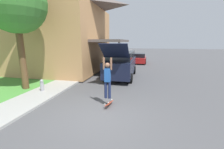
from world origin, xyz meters
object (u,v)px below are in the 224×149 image
Objects in this scene: suv_parked at (121,64)px; skateboarder at (108,78)px; fire_hydrant at (42,85)px; car_down_street at (139,58)px; skateboard at (109,103)px; lawn_tree_near at (15,3)px.

suv_parked is 5.54m from skateboarder.
suv_parked is at bearing 51.13° from fire_hydrant.
fire_hydrant is (-4.03, 0.88, -0.85)m from skateboarder.
skateboarder is (0.28, -5.53, 0.16)m from suv_parked.
car_down_street is 2.22× the size of skateboarder.
skateboard is (0.38, -5.66, -0.95)m from suv_parked.
lawn_tree_near is 3.52× the size of skateboarder.
suv_parked is 8.83m from car_down_street.
car_down_street is 6.12× the size of fire_hydrant.
car_down_street is at bearing 70.49° from fire_hydrant.
skateboard is at bearing -92.48° from car_down_street.
car_down_street is at bearing 83.46° from suv_parked.
fire_hydrant reaches higher than skateboard.
lawn_tree_near is 15.09m from car_down_street.
car_down_street is at bearing 87.11° from skateboarder.
fire_hydrant is at bearing -9.74° from lawn_tree_near.
skateboard is (5.42, -1.23, -4.65)m from lawn_tree_near.
lawn_tree_near is 6.49m from skateboarder.
suv_parked is at bearing 93.83° from skateboard.
skateboard is 4.25m from fire_hydrant.
suv_parked reaches higher than car_down_street.
skateboarder reaches higher than fire_hydrant.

